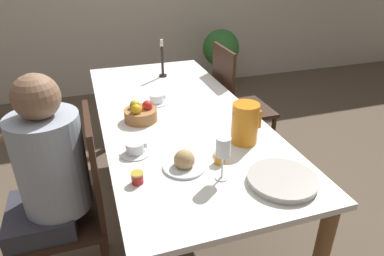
{
  "coord_description": "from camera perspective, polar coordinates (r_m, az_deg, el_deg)",
  "views": [
    {
      "loc": [
        -0.49,
        -1.81,
        1.6
      ],
      "look_at": [
        0.0,
        -0.31,
        0.77
      ],
      "focal_mm": 32.0,
      "sensor_mm": 36.0,
      "label": 1
    }
  ],
  "objects": [
    {
      "name": "ground_plane",
      "position": [
        2.47,
        -2.26,
        -12.9
      ],
      "size": [
        20.0,
        20.0,
        0.0
      ],
      "primitive_type": "plane",
      "color": "brown"
    },
    {
      "name": "dining_table",
      "position": [
        2.11,
        -2.58,
        0.38
      ],
      "size": [
        0.9,
        2.04,
        0.72
      ],
      "color": "white",
      "rests_on": "ground_plane"
    },
    {
      "name": "chair_person_side",
      "position": [
        1.79,
        -18.95,
        -11.97
      ],
      "size": [
        0.42,
        0.42,
        0.96
      ],
      "rotation": [
        0.0,
        0.0,
        1.57
      ],
      "color": "#331E14",
      "rests_on": "ground_plane"
    },
    {
      "name": "chair_opposite",
      "position": [
        2.79,
        7.25,
        4.19
      ],
      "size": [
        0.42,
        0.42,
        0.96
      ],
      "rotation": [
        0.0,
        0.0,
        -1.57
      ],
      "color": "#331E14",
      "rests_on": "ground_plane"
    },
    {
      "name": "person_seated",
      "position": [
        1.67,
        -23.13,
        -7.6
      ],
      "size": [
        0.39,
        0.41,
        1.18
      ],
      "rotation": [
        0.0,
        0.0,
        1.57
      ],
      "color": "#33333D",
      "rests_on": "ground_plane"
    },
    {
      "name": "red_pitcher",
      "position": [
        1.73,
        8.81,
        0.81
      ],
      "size": [
        0.16,
        0.14,
        0.21
      ],
      "color": "orange",
      "rests_on": "dining_table"
    },
    {
      "name": "wine_glass_water",
      "position": [
        1.42,
        5.2,
        -3.47
      ],
      "size": [
        0.06,
        0.06,
        0.2
      ],
      "color": "white",
      "rests_on": "dining_table"
    },
    {
      "name": "teacup_near_person",
      "position": [
        1.67,
        -9.46,
        -3.45
      ],
      "size": [
        0.15,
        0.15,
        0.06
      ],
      "color": "silver",
      "rests_on": "dining_table"
    },
    {
      "name": "teacup_across",
      "position": [
        2.2,
        -5.93,
        4.75
      ],
      "size": [
        0.15,
        0.15,
        0.06
      ],
      "color": "silver",
      "rests_on": "dining_table"
    },
    {
      "name": "serving_tray",
      "position": [
        1.51,
        14.83,
        -8.37
      ],
      "size": [
        0.3,
        0.3,
        0.03
      ],
      "color": "#B7B2A8",
      "rests_on": "dining_table"
    },
    {
      "name": "bread_plate",
      "position": [
        1.54,
        -1.28,
        -5.69
      ],
      "size": [
        0.2,
        0.2,
        0.1
      ],
      "color": "silver",
      "rests_on": "dining_table"
    },
    {
      "name": "jam_jar_amber",
      "position": [
        1.58,
        4.64,
        -4.95
      ],
      "size": [
        0.05,
        0.05,
        0.05
      ],
      "color": "#C67A1E",
      "rests_on": "dining_table"
    },
    {
      "name": "jam_jar_red",
      "position": [
        1.47,
        -9.12,
        -8.09
      ],
      "size": [
        0.05,
        0.05,
        0.05
      ],
      "color": "#A81E1E",
      "rests_on": "dining_table"
    },
    {
      "name": "fruit_bowl",
      "position": [
        1.98,
        -8.59,
        2.46
      ],
      "size": [
        0.19,
        0.19,
        0.12
      ],
      "color": "#9E6B3D",
      "rests_on": "dining_table"
    },
    {
      "name": "candlestick_tall",
      "position": [
        2.66,
        -4.95,
        10.78
      ],
      "size": [
        0.06,
        0.06,
        0.29
      ],
      "color": "black",
      "rests_on": "dining_table"
    },
    {
      "name": "potted_plant",
      "position": [
        4.19,
        4.81,
        12.42
      ],
      "size": [
        0.43,
        0.43,
        0.78
      ],
      "color": "#A8603D",
      "rests_on": "ground_plane"
    }
  ]
}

